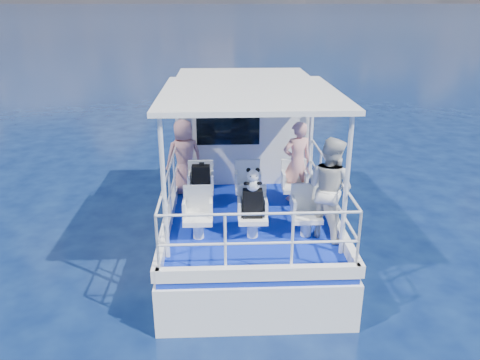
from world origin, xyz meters
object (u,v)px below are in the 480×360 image
(passenger_port_fwd, at_px, (184,157))
(passenger_stbd_aft, at_px, (330,188))
(backpack_center, at_px, (253,203))
(panda, at_px, (253,179))

(passenger_port_fwd, bearing_deg, passenger_stbd_aft, 119.51)
(backpack_center, height_order, panda, panda)
(passenger_stbd_aft, height_order, panda, passenger_stbd_aft)
(passenger_stbd_aft, bearing_deg, panda, 52.04)
(passenger_port_fwd, height_order, passenger_stbd_aft, passenger_stbd_aft)
(passenger_stbd_aft, distance_m, panda, 1.27)
(passenger_port_fwd, xyz_separation_m, passenger_stbd_aft, (2.50, -2.07, 0.10))
(passenger_port_fwd, relative_size, panda, 3.99)
(passenger_port_fwd, bearing_deg, panda, 99.59)
(passenger_port_fwd, height_order, backpack_center, passenger_port_fwd)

